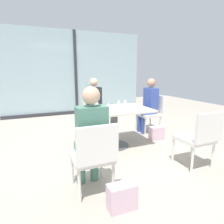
{
  "coord_description": "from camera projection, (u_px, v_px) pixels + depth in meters",
  "views": [
    {
      "loc": [
        -1.4,
        -3.22,
        1.42
      ],
      "look_at": [
        0.0,
        0.1,
        0.65
      ],
      "focal_mm": 30.78,
      "sensor_mm": 36.0,
      "label": 1
    }
  ],
  "objects": [
    {
      "name": "wine_glass_5",
      "position": [
        118.0,
        105.0,
        3.27
      ],
      "size": [
        0.07,
        0.07,
        0.18
      ],
      "color": "silver",
      "rests_on": "dining_table_main"
    },
    {
      "name": "chair_near_window",
      "position": [
        94.0,
        109.0,
        4.77
      ],
      "size": [
        0.46,
        0.51,
        0.87
      ],
      "color": "silver",
      "rests_on": "ground_plane"
    },
    {
      "name": "chair_front_right",
      "position": [
        199.0,
        136.0,
        2.8
      ],
      "size": [
        0.46,
        0.5,
        0.87
      ],
      "color": "silver",
      "rests_on": "ground_plane"
    },
    {
      "name": "chair_front_left",
      "position": [
        94.0,
        154.0,
        2.18
      ],
      "size": [
        0.46,
        0.5,
        0.87
      ],
      "color": "silver",
      "rests_on": "ground_plane"
    },
    {
      "name": "wine_glass_2",
      "position": [
        119.0,
        102.0,
        3.51
      ],
      "size": [
        0.07,
        0.07,
        0.18
      ],
      "color": "silver",
      "rests_on": "dining_table_main"
    },
    {
      "name": "wine_glass_3",
      "position": [
        125.0,
        101.0,
        3.61
      ],
      "size": [
        0.07,
        0.07,
        0.18
      ],
      "color": "silver",
      "rests_on": "dining_table_main"
    },
    {
      "name": "handbag_1",
      "position": [
        96.0,
        130.0,
        4.24
      ],
      "size": [
        0.32,
        0.2,
        0.28
      ],
      "primitive_type": "cube",
      "rotation": [
        0.0,
        0.0,
        0.13
      ],
      "color": "beige",
      "rests_on": "ground_plane"
    },
    {
      "name": "person_near_window",
      "position": [
        95.0,
        102.0,
        4.63
      ],
      "size": [
        0.34,
        0.39,
        1.26
      ],
      "color": "#28282D",
      "rests_on": "ground_plane"
    },
    {
      "name": "window_wall_backdrop",
      "position": [
        76.0,
        77.0,
        6.36
      ],
      "size": [
        4.62,
        0.1,
        2.7
      ],
      "color": "#9DB7BC",
      "rests_on": "ground_plane"
    },
    {
      "name": "person_front_left",
      "position": [
        90.0,
        134.0,
        2.24
      ],
      "size": [
        0.34,
        0.39,
        1.26
      ],
      "color": "#4C7F6B",
      "rests_on": "ground_plane"
    },
    {
      "name": "person_far_right",
      "position": [
        148.0,
        103.0,
        4.45
      ],
      "size": [
        0.39,
        0.34,
        1.26
      ],
      "color": "#384C9E",
      "rests_on": "ground_plane"
    },
    {
      "name": "wine_glass_0",
      "position": [
        109.0,
        105.0,
        3.19
      ],
      "size": [
        0.07,
        0.07,
        0.18
      ],
      "color": "silver",
      "rests_on": "dining_table_main"
    },
    {
      "name": "dining_table_main",
      "position": [
        114.0,
        118.0,
        3.62
      ],
      "size": [
        1.34,
        0.89,
        0.73
      ],
      "color": "silver",
      "rests_on": "ground_plane"
    },
    {
      "name": "coffee_cup",
      "position": [
        95.0,
        111.0,
        3.15
      ],
      "size": [
        0.08,
        0.08,
        0.09
      ],
      "primitive_type": "cylinder",
      "color": "white",
      "rests_on": "dining_table_main"
    },
    {
      "name": "wine_glass_1",
      "position": [
        95.0,
        103.0,
        3.44
      ],
      "size": [
        0.07,
        0.07,
        0.18
      ],
      "color": "silver",
      "rests_on": "dining_table_main"
    },
    {
      "name": "cell_phone_on_table",
      "position": [
        89.0,
        107.0,
        3.78
      ],
      "size": [
        0.15,
        0.16,
        0.01
      ],
      "primitive_type": "cube",
      "rotation": [
        0.0,
        0.0,
        -0.69
      ],
      "color": "black",
      "rests_on": "dining_table_main"
    },
    {
      "name": "ground_plane",
      "position": [
        114.0,
        146.0,
        3.73
      ],
      "size": [
        12.0,
        12.0,
        0.0
      ],
      "primitive_type": "plane",
      "color": "#A89E8E"
    },
    {
      "name": "handbag_0",
      "position": [
        157.0,
        133.0,
        4.04
      ],
      "size": [
        0.31,
        0.18,
        0.28
      ],
      "primitive_type": "cube",
      "rotation": [
        0.0,
        0.0,
        -0.08
      ],
      "color": "beige",
      "rests_on": "ground_plane"
    },
    {
      "name": "chair_far_right",
      "position": [
        152.0,
        111.0,
        4.54
      ],
      "size": [
        0.5,
        0.46,
        0.87
      ],
      "color": "silver",
      "rests_on": "ground_plane"
    },
    {
      "name": "wine_glass_4",
      "position": [
        98.0,
        104.0,
        3.32
      ],
      "size": [
        0.07,
        0.07,
        0.18
      ],
      "color": "silver",
      "rests_on": "dining_table_main"
    },
    {
      "name": "handbag_2",
      "position": [
        122.0,
        197.0,
        1.99
      ],
      "size": [
        0.3,
        0.16,
        0.28
      ],
      "primitive_type": "cube",
      "rotation": [
        0.0,
        0.0,
        -0.02
      ],
      "color": "beige",
      "rests_on": "ground_plane"
    }
  ]
}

